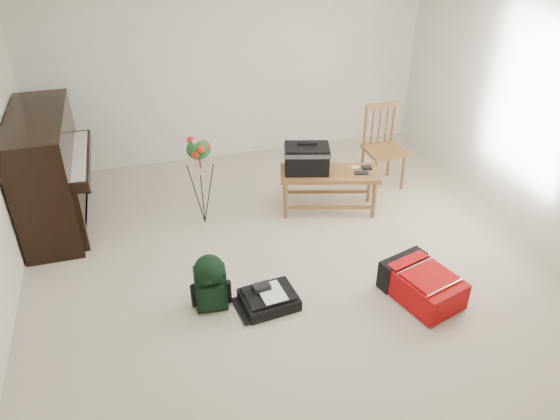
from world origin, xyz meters
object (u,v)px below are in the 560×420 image
object	(u,v)px
piano	(50,174)
bench	(314,165)
flower_stand	(202,182)
dining_chair	(383,148)
green_backpack	(210,280)
red_suitcase	(420,281)
black_duffel	(269,298)

from	to	relation	value
piano	bench	distance (m)	2.79
flower_stand	dining_chair	bearing A→B (deg)	-14.71
bench	dining_chair	xyz separation A→B (m)	(1.01, 0.40, -0.11)
dining_chair	green_backpack	distance (m)	2.91
piano	red_suitcase	distance (m)	3.88
piano	green_backpack	world-z (taller)	piano
black_duffel	flower_stand	distance (m)	1.59
piano	bench	xyz separation A→B (m)	(2.74, -0.53, -0.01)
piano	flower_stand	xyz separation A→B (m)	(1.52, -0.42, -0.10)
black_duffel	green_backpack	xyz separation A→B (m)	(-0.49, 0.11, 0.23)
black_duffel	red_suitcase	bearing A→B (deg)	-16.70
green_backpack	flower_stand	xyz separation A→B (m)	(0.16, 1.38, 0.20)
green_backpack	flower_stand	bearing A→B (deg)	88.34
bench	black_duffel	bearing A→B (deg)	-107.30
red_suitcase	green_backpack	distance (m)	1.88
dining_chair	red_suitcase	xyz separation A→B (m)	(-0.54, -2.02, -0.32)
green_backpack	flower_stand	world-z (taller)	flower_stand
red_suitcase	bench	bearing A→B (deg)	89.14
black_duffel	flower_stand	bearing A→B (deg)	95.97
dining_chair	black_duffel	xyz separation A→B (m)	(-1.89, -1.78, -0.41)
bench	dining_chair	world-z (taller)	dining_chair
dining_chair	flower_stand	size ratio (longest dim) A/B	0.95
bench	dining_chair	size ratio (longest dim) A/B	1.18
dining_chair	black_duffel	world-z (taller)	dining_chair
black_duffel	flower_stand	size ratio (longest dim) A/B	0.50
red_suitcase	green_backpack	size ratio (longest dim) A/B	1.46
dining_chair	flower_stand	xyz separation A→B (m)	(-2.22, -0.28, 0.02)
bench	black_duffel	distance (m)	1.72
piano	green_backpack	size ratio (longest dim) A/B	2.75
green_backpack	flower_stand	distance (m)	1.40
dining_chair	red_suitcase	distance (m)	2.11
bench	black_duffel	size ratio (longest dim) A/B	2.23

